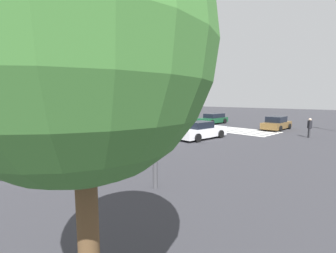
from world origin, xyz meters
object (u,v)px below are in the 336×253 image
Objects in this scene: car_3 at (213,119)px; tree_corner_a at (80,50)px; traffic_signal_mast at (160,75)px; car_4 at (21,134)px; street_light_pole_a at (182,92)px; car_2 at (276,123)px; car_1 at (201,131)px; pedestrian at (310,127)px; fire_hydrant at (176,119)px; car_0 at (171,122)px; tree_corner_c at (177,100)px.

car_3 is 29.16m from tree_corner_a.
traffic_signal_mast is 12.70m from car_4.
street_light_pole_a is 1.38× the size of tree_corner_a.
car_2 is 0.64× the size of street_light_pole_a.
car_1 is 1.01× the size of car_4.
tree_corner_a is at bearing 56.43° from pedestrian.
pedestrian is (-6.01, -7.27, 0.27)m from car_1.
car_1 is at bearing 29.41° from car_3.
traffic_signal_mast is at bearing 107.88° from car_4.
traffic_signal_mast is at bearing -47.10° from tree_corner_a.
street_light_pole_a is 8.61× the size of fire_hydrant.
car_2 is 5.52× the size of fire_hydrant.
traffic_signal_mast is at bearing 131.48° from street_light_pole_a.
pedestrian is at bearing 102.38° from car_0.
car_2 is 25.70m from tree_corner_a.
car_3 is at bearing 169.62° from car_0.
car_4 is 25.12m from street_light_pole_a.
car_4 is at bearing -7.14° from tree_corner_a.
car_2 is at bearing 88.52° from car_3.
street_light_pole_a is 1.54× the size of tree_corner_c.
tree_corner_c is at bearing -112.40° from car_3.
car_1 is at bearing 167.52° from car_2.
car_4 is at bearing 11.47° from pedestrian.
street_light_pole_a is (20.15, -5.15, 3.53)m from pedestrian.
car_3 reaches higher than fire_hydrant.
tree_corner_a reaches higher than car_0.
tree_corner_c is at bearing -46.09° from fire_hydrant.
car_4 is 2.82× the size of pedestrian.
car_4 is 5.58× the size of fire_hydrant.
street_light_pole_a reaches higher than tree_corner_a.
traffic_signal_mast is 1.25× the size of car_0.
car_2 is (1.83, -18.49, -3.75)m from traffic_signal_mast.
tree_corner_c reaches higher than fire_hydrant.
tree_corner_a is at bearing 131.81° from street_light_pole_a.
traffic_signal_mast is 26.99m from street_light_pole_a.
car_2 is 0.99× the size of car_4.
tree_corner_a is at bearing -165.69° from car_2.
car_0 is at bearing -45.89° from tree_corner_a.
car_1 is 0.91× the size of tree_corner_a.
fire_hydrant is (-2.47, 3.93, -4.06)m from street_light_pole_a.
tree_corner_c is (27.04, -28.59, -0.60)m from tree_corner_a.
pedestrian is 1.98× the size of fire_hydrant.
car_1 is 0.66× the size of street_light_pole_a.
street_light_pole_a is at bearing -57.81° from fire_hydrant.
car_0 is 13.85m from pedestrian.
car_2 reaches higher than fire_hydrant.
car_3 is at bearing 176.24° from car_4.
tree_corner_c is (3.65, -2.44, -1.27)m from street_light_pole_a.
tree_corner_a is 39.36m from tree_corner_c.
pedestrian is at bearing 73.01° from car_3.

